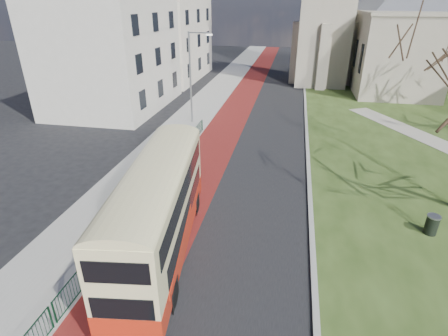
# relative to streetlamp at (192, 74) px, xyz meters

# --- Properties ---
(ground) EXTENTS (160.00, 160.00, 0.00)m
(ground) POSITION_rel_streetlamp_xyz_m (4.35, -18.00, -4.59)
(ground) COLOR black
(ground) RESTS_ON ground
(road_carriageway) EXTENTS (9.00, 120.00, 0.01)m
(road_carriageway) POSITION_rel_streetlamp_xyz_m (5.85, 2.00, -4.59)
(road_carriageway) COLOR black
(road_carriageway) RESTS_ON ground
(bus_lane) EXTENTS (3.40, 120.00, 0.01)m
(bus_lane) POSITION_rel_streetlamp_xyz_m (3.15, 2.00, -4.59)
(bus_lane) COLOR #591414
(bus_lane) RESTS_ON ground
(pavement_west) EXTENTS (4.00, 120.00, 0.12)m
(pavement_west) POSITION_rel_streetlamp_xyz_m (-0.65, 2.00, -4.53)
(pavement_west) COLOR gray
(pavement_west) RESTS_ON ground
(kerb_west) EXTENTS (0.25, 120.00, 0.13)m
(kerb_west) POSITION_rel_streetlamp_xyz_m (1.35, 2.00, -4.53)
(kerb_west) COLOR #999993
(kerb_west) RESTS_ON ground
(kerb_east) EXTENTS (0.25, 80.00, 0.13)m
(kerb_east) POSITION_rel_streetlamp_xyz_m (10.45, 4.00, -4.53)
(kerb_east) COLOR #999993
(kerb_east) RESTS_ON ground
(pedestrian_railing) EXTENTS (0.07, 24.00, 1.12)m
(pedestrian_railing) POSITION_rel_streetlamp_xyz_m (1.40, -14.00, -4.04)
(pedestrian_railing) COLOR #0C351D
(pedestrian_railing) RESTS_ON ground
(street_block_near) EXTENTS (10.30, 14.30, 13.00)m
(street_block_near) POSITION_rel_streetlamp_xyz_m (-9.65, 4.00, 1.92)
(street_block_near) COLOR beige
(street_block_near) RESTS_ON ground
(street_block_far) EXTENTS (10.30, 16.30, 11.50)m
(street_block_far) POSITION_rel_streetlamp_xyz_m (-9.65, 20.00, 1.17)
(street_block_far) COLOR beige
(street_block_far) RESTS_ON ground
(streetlamp) EXTENTS (2.13, 0.18, 8.00)m
(streetlamp) POSITION_rel_streetlamp_xyz_m (0.00, 0.00, 0.00)
(streetlamp) COLOR gray
(streetlamp) RESTS_ON pavement_west
(bus) EXTENTS (3.70, 10.44, 4.27)m
(bus) POSITION_rel_streetlamp_xyz_m (3.65, -18.36, -2.15)
(bus) COLOR #B72510
(bus) RESTS_ON ground
(litter_bin) EXTENTS (0.83, 0.83, 1.02)m
(litter_bin) POSITION_rel_streetlamp_xyz_m (16.17, -14.58, -4.04)
(litter_bin) COLOR black
(litter_bin) RESTS_ON grass_green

